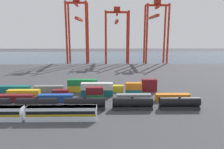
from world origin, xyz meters
The scene contains 26 objects.
ground_plane centered at (0.00, 40.00, 0.00)m, with size 420.00×420.00×0.00m, color #424247.
harbour_water centered at (0.00, 139.01, 0.00)m, with size 400.00×110.00×0.01m, color #384C60.
passenger_train centered at (-16.05, -21.74, 2.14)m, with size 39.93×3.14×3.90m.
freight_tank_row centered at (-0.21, -14.06, 2.01)m, with size 72.31×2.82×4.28m.
shipping_container_1 centered at (-25.38, -5.83, 1.30)m, with size 12.10×2.44×2.60m, color maroon.
shipping_container_2 centered at (-11.54, -5.83, 1.30)m, with size 12.10×2.44×2.60m, color #1C4299.
shipping_container_3 centered at (2.30, -5.83, 1.30)m, with size 6.04×2.44×2.60m, color #197538.
shipping_container_4 centered at (2.30, -5.83, 3.90)m, with size 6.04×2.44×2.60m, color maroon.
shipping_container_5 centered at (16.13, -5.83, 1.30)m, with size 12.10×2.44×2.60m, color slate.
shipping_container_6 centered at (29.97, -5.83, 1.30)m, with size 12.10×2.44×2.60m, color orange.
shipping_container_7 centered at (-25.24, 0.40, 1.30)m, with size 12.10×2.44×2.60m, color gold.
shipping_container_8 centered at (-11.24, 0.40, 1.30)m, with size 6.04×2.44×2.60m, color maroon.
shipping_container_9 centered at (2.75, 0.40, 1.30)m, with size 12.10×2.44×2.60m, color #146066.
shipping_container_10 centered at (2.75, 0.40, 3.90)m, with size 12.10×2.44×2.60m, color silver.
shipping_container_11 centered at (16.75, 0.40, 1.30)m, with size 6.04×2.44×2.60m, color #146066.
shipping_container_12 centered at (16.75, 0.40, 3.90)m, with size 6.04×2.44×2.60m, color orange.
shipping_container_13 centered at (-31.05, 6.63, 1.30)m, with size 12.10×2.44×2.60m, color #146066.
shipping_container_14 centered at (-17.28, 6.63, 1.30)m, with size 12.10×2.44×2.60m, color slate.
shipping_container_15 centered at (-3.52, 6.63, 1.30)m, with size 12.10×2.44×2.60m, color gold.
shipping_container_16 centered at (-3.52, 6.63, 3.90)m, with size 12.10×2.44×2.60m, color #197538.
shipping_container_17 centered at (10.25, 6.63, 1.30)m, with size 6.04×2.44×2.60m, color gold.
shipping_container_18 centered at (24.02, 6.63, 1.30)m, with size 6.04×2.44×2.60m, color maroon.
shipping_container_19 centered at (24.02, 6.63, 3.90)m, with size 6.04×2.44×2.60m, color maroon.
gantry_crane_west centered at (-17.38, 93.94, 30.18)m, with size 16.84×36.19×50.67m.
gantry_crane_central centered at (13.82, 94.65, 27.19)m, with size 19.12×39.44×43.68m.
gantry_crane_east centered at (45.03, 93.78, 29.83)m, with size 18.09×34.21×48.89m.
Camera 1 is at (7.25, -76.41, 23.82)m, focal length 33.34 mm.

